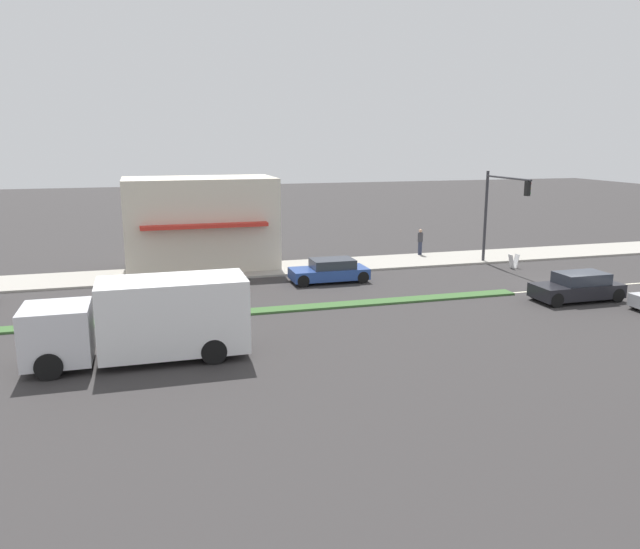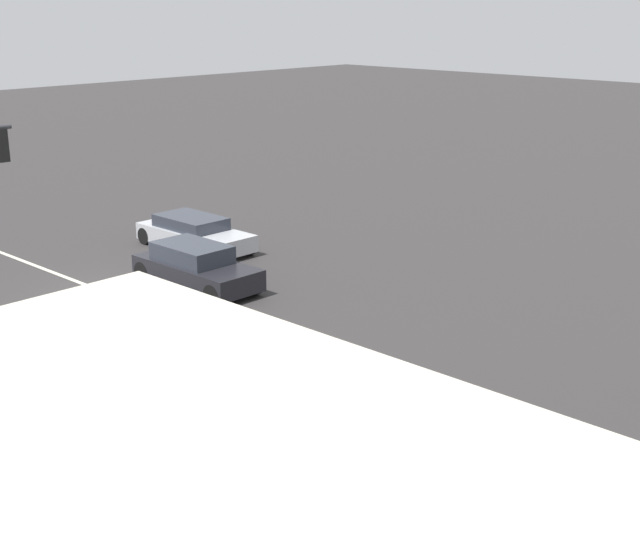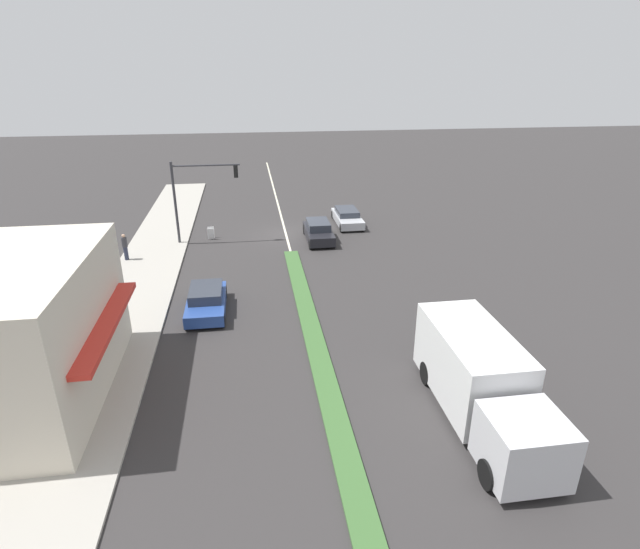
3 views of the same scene
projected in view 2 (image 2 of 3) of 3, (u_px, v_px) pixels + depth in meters
The scene contains 4 objects.
lane_marking_center at pixel (104, 292), 27.06m from camera, with size 0.16×60.00×0.01m, color beige.
sedan_silver at pixel (194, 233), 31.56m from camera, with size 1.85×4.59×1.18m.
coupe_blue at pixel (245, 473), 15.50m from camera, with size 1.90×4.18×1.25m.
sedan_dark at pixel (196, 267), 27.25m from camera, with size 1.80×4.29×1.37m.
Camera 2 is at (14.09, 22.47, 8.49)m, focal length 50.00 mm.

